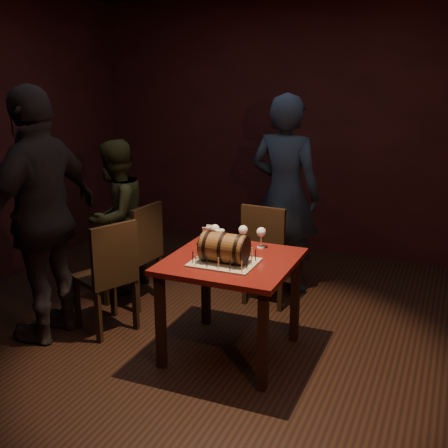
% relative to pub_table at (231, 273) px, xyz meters
% --- Properties ---
extents(room_shell, '(5.04, 5.04, 2.80)m').
position_rel_pub_table_xyz_m(room_shell, '(-0.17, 0.12, 0.76)').
color(room_shell, black).
rests_on(room_shell, ground).
extents(pub_table, '(0.90, 0.90, 0.75)m').
position_rel_pub_table_xyz_m(pub_table, '(0.00, 0.00, 0.00)').
color(pub_table, '#4A0E0C').
rests_on(pub_table, ground).
extents(cake_board, '(0.45, 0.35, 0.01)m').
position_rel_pub_table_xyz_m(cake_board, '(-0.01, -0.10, 0.12)').
color(cake_board, '#A19482').
rests_on(cake_board, pub_table).
extents(barrel_cake, '(0.38, 0.22, 0.22)m').
position_rel_pub_table_xyz_m(barrel_cake, '(-0.01, -0.10, 0.22)').
color(barrel_cake, brown).
rests_on(barrel_cake, cake_board).
extents(birthday_candles, '(0.40, 0.30, 0.09)m').
position_rel_pub_table_xyz_m(birthday_candles, '(-0.01, -0.10, 0.16)').
color(birthday_candles, '#E6CF89').
rests_on(birthday_candles, cake_board).
extents(wine_glass_left, '(0.07, 0.07, 0.16)m').
position_rel_pub_table_xyz_m(wine_glass_left, '(-0.24, 0.26, 0.23)').
color(wine_glass_left, silver).
rests_on(wine_glass_left, pub_table).
extents(wine_glass_mid, '(0.07, 0.07, 0.16)m').
position_rel_pub_table_xyz_m(wine_glass_mid, '(-0.03, 0.32, 0.23)').
color(wine_glass_mid, silver).
rests_on(wine_glass_mid, pub_table).
extents(wine_glass_right, '(0.07, 0.07, 0.16)m').
position_rel_pub_table_xyz_m(wine_glass_right, '(0.11, 0.32, 0.23)').
color(wine_glass_right, silver).
rests_on(wine_glass_right, pub_table).
extents(pint_of_ale, '(0.07, 0.07, 0.15)m').
position_rel_pub_table_xyz_m(pint_of_ale, '(-0.16, 0.18, 0.18)').
color(pint_of_ale, silver).
rests_on(pint_of_ale, pub_table).
extents(menu_card, '(0.10, 0.05, 0.13)m').
position_rel_pub_table_xyz_m(menu_card, '(-0.29, 0.28, 0.17)').
color(menu_card, white).
rests_on(menu_card, pub_table).
extents(chair_back, '(0.43, 0.43, 0.93)m').
position_rel_pub_table_xyz_m(chair_back, '(-0.05, 0.95, -0.12)').
color(chair_back, black).
rests_on(chair_back, ground).
extents(chair_left_rear, '(0.44, 0.44, 0.93)m').
position_rel_pub_table_xyz_m(chair_left_rear, '(-1.09, 0.51, -0.12)').
color(chair_left_rear, black).
rests_on(chair_left_rear, ground).
extents(chair_left_front, '(0.53, 0.53, 0.93)m').
position_rel_pub_table_xyz_m(chair_left_front, '(-1.02, -0.06, -0.12)').
color(chair_left_front, black).
rests_on(chair_left_front, ground).
extents(person_back, '(0.72, 0.52, 1.85)m').
position_rel_pub_table_xyz_m(person_back, '(-0.03, 1.38, 0.29)').
color(person_back, '#1A2535').
rests_on(person_back, ground).
extents(person_left_rear, '(0.56, 0.71, 1.44)m').
position_rel_pub_table_xyz_m(person_left_rear, '(-1.45, 0.72, 0.08)').
color(person_left_rear, '#373A1D').
rests_on(person_left_rear, ground).
extents(person_left_front, '(0.50, 1.16, 1.97)m').
position_rel_pub_table_xyz_m(person_left_front, '(-1.44, -0.27, 0.34)').
color(person_left_front, black).
rests_on(person_left_front, ground).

